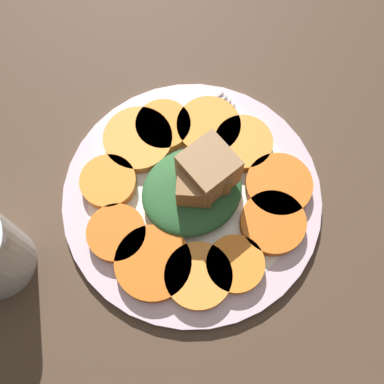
% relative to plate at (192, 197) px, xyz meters
% --- Properties ---
extents(table_slab, '(1.20, 1.20, 0.02)m').
position_rel_plate_xyz_m(table_slab, '(0.00, 0.00, -0.02)').
color(table_slab, '#4C3828').
rests_on(table_slab, ground).
extents(plate, '(0.28, 0.28, 0.01)m').
position_rel_plate_xyz_m(plate, '(0.00, 0.00, 0.00)').
color(plate, silver).
rests_on(plate, table_slab).
extents(carrot_slice_0, '(0.07, 0.07, 0.01)m').
position_rel_plate_xyz_m(carrot_slice_0, '(0.04, 0.08, 0.01)').
color(carrot_slice_0, '#F99439').
rests_on(carrot_slice_0, plate).
extents(carrot_slice_1, '(0.06, 0.06, 0.01)m').
position_rel_plate_xyz_m(carrot_slice_1, '(0.00, 0.09, 0.01)').
color(carrot_slice_1, orange).
rests_on(carrot_slice_1, plate).
extents(carrot_slice_2, '(0.07, 0.07, 0.01)m').
position_rel_plate_xyz_m(carrot_slice_2, '(-0.06, 0.07, 0.01)').
color(carrot_slice_2, orange).
rests_on(carrot_slice_2, plate).
extents(carrot_slice_3, '(0.07, 0.07, 0.01)m').
position_rel_plate_xyz_m(carrot_slice_3, '(-0.08, 0.04, 0.01)').
color(carrot_slice_3, orange).
rests_on(carrot_slice_3, plate).
extents(carrot_slice_4, '(0.06, 0.06, 0.01)m').
position_rel_plate_xyz_m(carrot_slice_4, '(-0.08, -0.02, 0.01)').
color(carrot_slice_4, orange).
rests_on(carrot_slice_4, plate).
extents(carrot_slice_5, '(0.07, 0.07, 0.01)m').
position_rel_plate_xyz_m(carrot_slice_5, '(-0.06, -0.06, 0.01)').
color(carrot_slice_5, orange).
rests_on(carrot_slice_5, plate).
extents(carrot_slice_6, '(0.06, 0.06, 0.01)m').
position_rel_plate_xyz_m(carrot_slice_6, '(-0.01, -0.09, 0.01)').
color(carrot_slice_6, orange).
rests_on(carrot_slice_6, plate).
extents(carrot_slice_7, '(0.08, 0.08, 0.01)m').
position_rel_plate_xyz_m(carrot_slice_7, '(0.02, -0.08, 0.01)').
color(carrot_slice_7, '#F99438').
rests_on(carrot_slice_7, plate).
extents(carrot_slice_8, '(0.06, 0.06, 0.01)m').
position_rel_plate_xyz_m(carrot_slice_8, '(0.07, -0.06, 0.01)').
color(carrot_slice_8, orange).
rests_on(carrot_slice_8, plate).
extents(carrot_slice_9, '(0.06, 0.06, 0.01)m').
position_rel_plate_xyz_m(carrot_slice_9, '(0.09, -0.00, 0.01)').
color(carrot_slice_9, orange).
rests_on(carrot_slice_9, plate).
extents(carrot_slice_10, '(0.08, 0.08, 0.01)m').
position_rel_plate_xyz_m(carrot_slice_10, '(0.07, 0.05, 0.01)').
color(carrot_slice_10, orange).
rests_on(carrot_slice_10, plate).
extents(center_pile, '(0.11, 0.10, 0.07)m').
position_rel_plate_xyz_m(center_pile, '(-0.01, -0.00, 0.03)').
color(center_pile, '#2D6033').
rests_on(center_pile, plate).
extents(fork, '(0.18, 0.04, 0.00)m').
position_rel_plate_xyz_m(fork, '(-0.01, -0.07, 0.01)').
color(fork, '#B2B2B7').
rests_on(fork, plate).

